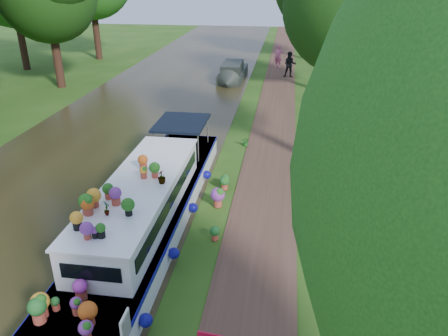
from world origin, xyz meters
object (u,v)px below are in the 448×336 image
plant_boat (142,213)px  pedestrian_pink (278,56)px  second_boat (232,72)px  pedestrian_dark (290,64)px

plant_boat → pedestrian_pink: plant_boat is taller
plant_boat → second_boat: 20.94m
pedestrian_dark → plant_boat: bearing=-99.9°
second_boat → pedestrian_pink: pedestrian_pink is taller
pedestrian_pink → plant_boat: bearing=-76.8°
plant_boat → pedestrian_dark: plant_boat is taller
plant_boat → second_boat: (-0.01, 20.94, -0.37)m
second_boat → pedestrian_pink: bearing=54.9°
second_boat → pedestrian_dark: size_ratio=3.27×
plant_boat → pedestrian_pink: 25.67m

